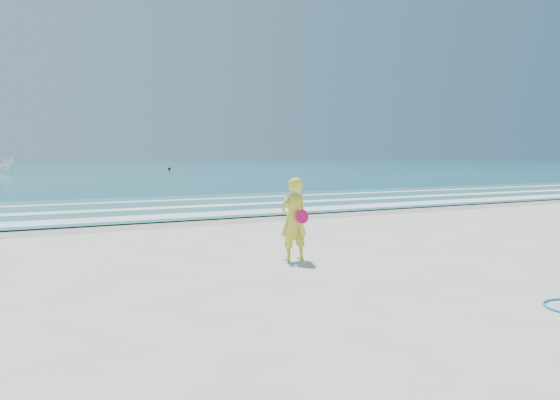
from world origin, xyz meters
name	(u,v)px	position (x,y,z in m)	size (l,w,h in m)	color
ground	(364,282)	(0.00, 0.00, 0.00)	(400.00, 400.00, 0.00)	silver
wet_sand	(186,222)	(0.00, 9.00, 0.00)	(400.00, 2.40, 0.00)	#B2A893
ocean	(24,167)	(0.00, 105.00, 0.02)	(400.00, 190.00, 0.04)	#19727F
shallow	(145,207)	(0.00, 14.00, 0.04)	(400.00, 10.00, 0.01)	#59B7AD
foam_near	(173,216)	(0.00, 10.30, 0.05)	(400.00, 1.40, 0.01)	white
foam_mid	(151,208)	(0.00, 13.20, 0.05)	(400.00, 0.90, 0.01)	white
foam_far	(131,202)	(0.00, 16.50, 0.05)	(400.00, 0.60, 0.01)	white
buoy	(169,169)	(16.88, 68.42, 0.23)	(0.37, 0.37, 0.37)	black
woman	(294,219)	(-0.12, 2.07, 0.80)	(0.61, 0.43, 1.59)	yellow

